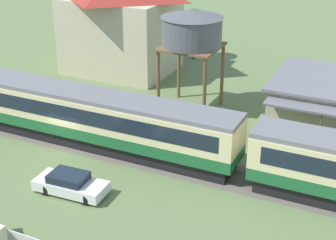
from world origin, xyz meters
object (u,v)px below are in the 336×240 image
Objects in this scene: station_house_red_roof at (120,20)px; parked_car_white_2 at (70,184)px; station_building at (333,103)px; passenger_train at (104,119)px; yard_tree_2 at (194,23)px; water_tower at (192,30)px.

parked_car_white_2 is at bearing -67.62° from station_house_red_roof.
passenger_train is at bearing -142.67° from station_building.
parked_car_white_2 is 27.79m from yard_tree_2.
yard_tree_2 is at bearing 96.24° from passenger_train.
passenger_train reaches higher than station_building.
station_building is 19.52m from yard_tree_2.
station_building is 0.91× the size of station_house_red_roof.
passenger_train is at bearing 99.08° from parked_car_white_2.
yard_tree_2 is (4.98, 6.44, -1.24)m from station_house_red_roof.
passenger_train is 13.78× the size of parked_car_white_2.
water_tower reaches higher than station_building.
passenger_train is 16.91m from station_house_red_roof.
parked_car_white_2 is at bearing -77.71° from passenger_train.
station_house_red_roof is 11.91m from water_tower.
station_house_red_roof reaches higher than yard_tree_2.
station_building is at bearing -12.13° from station_house_red_roof.
yard_tree_2 is (-3.64, 27.36, 3.22)m from parked_car_white_2.
water_tower is 1.53× the size of yard_tree_2.
passenger_train is 10.22m from water_tower.
yard_tree_2 reaches higher than parked_car_white_2.
water_tower is at bearing -68.02° from yard_tree_2.
station_house_red_roof is at bearing 148.49° from water_tower.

